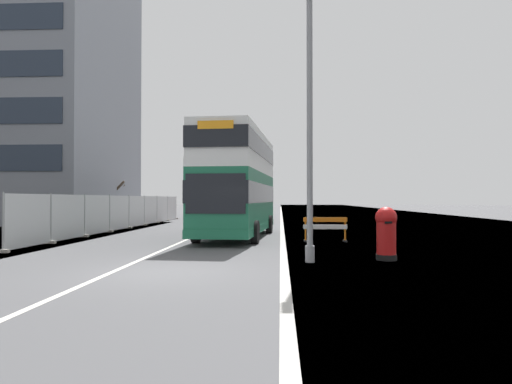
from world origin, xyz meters
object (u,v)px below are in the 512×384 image
(double_decker_bus, at_px, (238,182))
(lamppost_foreground, at_px, (310,132))
(car_oncoming_near, at_px, (247,209))
(car_receding_far, at_px, (215,206))
(car_receding_mid, at_px, (213,207))
(roadworks_barrier, at_px, (325,226))
(red_pillar_postbox, at_px, (386,231))

(double_decker_bus, height_order, lamppost_foreground, lamppost_foreground)
(car_oncoming_near, height_order, car_receding_far, car_receding_far)
(double_decker_bus, height_order, car_receding_mid, double_decker_bus)
(roadworks_barrier, relative_size, car_receding_far, 0.49)
(red_pillar_postbox, bearing_deg, lamppost_foreground, -165.34)
(double_decker_bus, height_order, red_pillar_postbox, double_decker_bus)
(roadworks_barrier, relative_size, car_oncoming_near, 0.46)
(double_decker_bus, height_order, roadworks_barrier, double_decker_bus)
(car_receding_mid, bearing_deg, roadworks_barrier, -71.85)
(roadworks_barrier, bearing_deg, car_receding_mid, 108.15)
(double_decker_bus, xyz_separation_m, car_oncoming_near, (-0.74, 16.81, -1.74))
(double_decker_bus, bearing_deg, roadworks_barrier, -27.85)
(lamppost_foreground, distance_m, car_receding_mid, 35.67)
(roadworks_barrier, bearing_deg, double_decker_bus, 152.15)
(double_decker_bus, distance_m, roadworks_barrier, 5.08)
(lamppost_foreground, bearing_deg, double_decker_bus, 108.77)
(car_receding_mid, bearing_deg, red_pillar_postbox, -72.87)
(red_pillar_postbox, bearing_deg, car_receding_mid, 107.13)
(red_pillar_postbox, relative_size, car_oncoming_near, 0.40)
(roadworks_barrier, height_order, car_receding_mid, car_receding_mid)
(roadworks_barrier, distance_m, car_receding_far, 37.46)
(double_decker_bus, xyz_separation_m, roadworks_barrier, (4.11, -2.17, -2.04))
(lamppost_foreground, height_order, red_pillar_postbox, lamppost_foreground)
(red_pillar_postbox, height_order, car_receding_mid, car_receding_mid)
(lamppost_foreground, height_order, car_oncoming_near, lamppost_foreground)
(red_pillar_postbox, xyz_separation_m, roadworks_barrier, (-1.32, 6.04, -0.22))
(red_pillar_postbox, xyz_separation_m, car_receding_mid, (-10.48, 34.00, 0.15))
(double_decker_bus, distance_m, lamppost_foreground, 9.43)
(car_oncoming_near, height_order, car_receding_mid, car_receding_mid)
(roadworks_barrier, relative_size, car_receding_mid, 0.47)
(double_decker_bus, xyz_separation_m, car_receding_mid, (-5.05, 25.78, -1.67))
(red_pillar_postbox, height_order, car_receding_far, car_receding_far)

